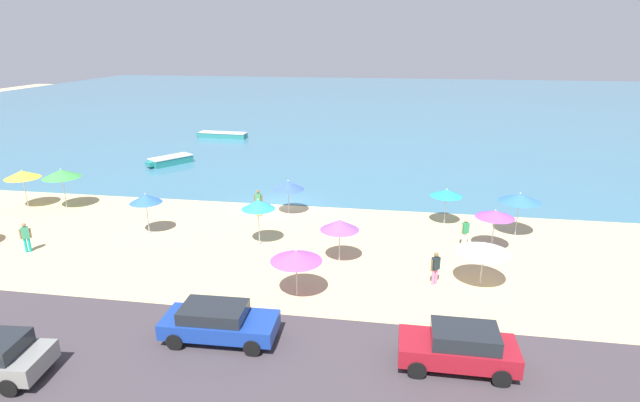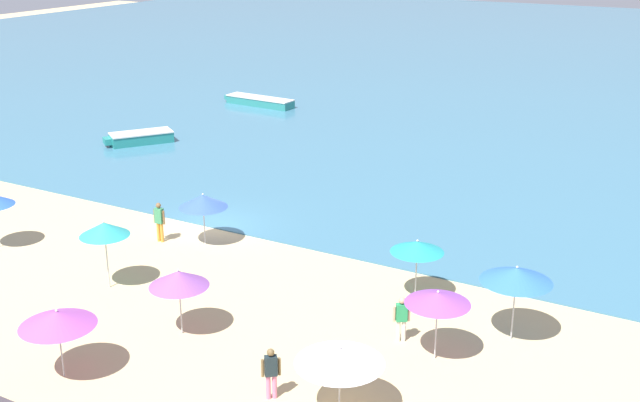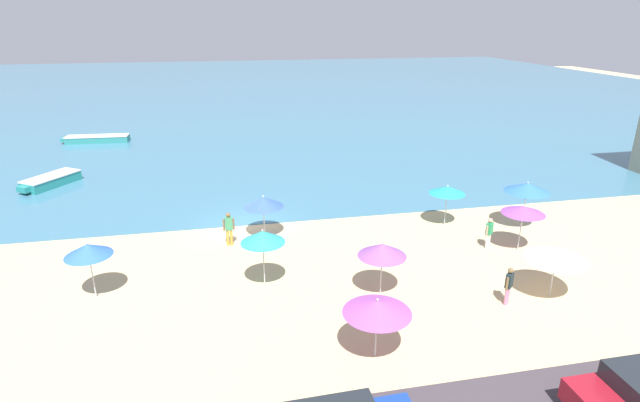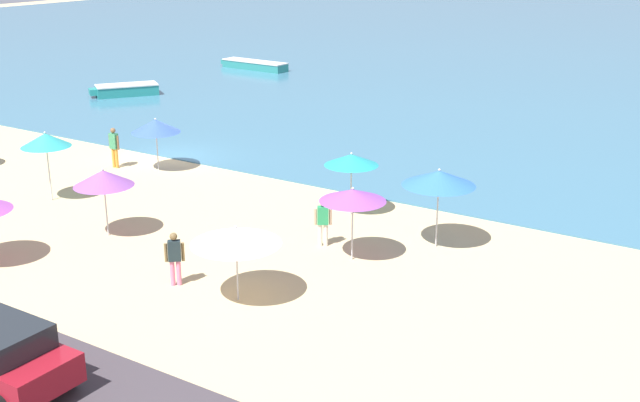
{
  "view_description": "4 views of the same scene",
  "coord_description": "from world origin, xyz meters",
  "px_view_note": "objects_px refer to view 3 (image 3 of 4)",
  "views": [
    {
      "loc": [
        7.77,
        -31.71,
        11.06
      ],
      "look_at": [
        3.5,
        -5.12,
        2.14
      ],
      "focal_mm": 28.0,
      "sensor_mm": 36.0,
      "label": 1
    },
    {
      "loc": [
        20.83,
        -26.85,
        13.05
      ],
      "look_at": [
        4.41,
        2.09,
        1.42
      ],
      "focal_mm": 45.0,
      "sensor_mm": 36.0,
      "label": 2
    },
    {
      "loc": [
        -1.04,
        -25.64,
        10.84
      ],
      "look_at": [
        4.34,
        0.86,
        0.81
      ],
      "focal_mm": 28.0,
      "sensor_mm": 36.0,
      "label": 3
    },
    {
      "loc": [
        24.78,
        -25.64,
        9.61
      ],
      "look_at": [
        11.01,
        -4.47,
        1.21
      ],
      "focal_mm": 45.0,
      "sensor_mm": 36.0,
      "label": 4
    }
  ],
  "objects_px": {
    "beach_umbrella_2": "(263,202)",
    "bather_2": "(509,284)",
    "bather_0": "(229,227)",
    "skiff_nearshore": "(51,181)",
    "beach_umbrella_5": "(447,190)",
    "bather_3": "(489,231)",
    "skiff_offshore": "(97,139)",
    "beach_umbrella_9": "(524,210)",
    "beach_umbrella_6": "(382,250)",
    "beach_umbrella_11": "(88,250)",
    "beach_umbrella_1": "(557,254)",
    "beach_umbrella_7": "(377,307)",
    "beach_umbrella_8": "(527,188)",
    "beach_umbrella_10": "(263,237)"
  },
  "relations": [
    {
      "from": "bather_2",
      "to": "skiff_nearshore",
      "type": "height_order",
      "value": "bather_2"
    },
    {
      "from": "beach_umbrella_9",
      "to": "beach_umbrella_1",
      "type": "bearing_deg",
      "value": -105.44
    },
    {
      "from": "beach_umbrella_6",
      "to": "beach_umbrella_9",
      "type": "bearing_deg",
      "value": 18.38
    },
    {
      "from": "skiff_offshore",
      "to": "bather_2",
      "type": "bearing_deg",
      "value": -55.83
    },
    {
      "from": "bather_0",
      "to": "skiff_offshore",
      "type": "bearing_deg",
      "value": 114.56
    },
    {
      "from": "beach_umbrella_11",
      "to": "skiff_nearshore",
      "type": "height_order",
      "value": "beach_umbrella_11"
    },
    {
      "from": "beach_umbrella_5",
      "to": "beach_umbrella_8",
      "type": "xyz_separation_m",
      "value": [
        3.96,
        -1.23,
        0.28
      ]
    },
    {
      "from": "beach_umbrella_11",
      "to": "bather_3",
      "type": "height_order",
      "value": "beach_umbrella_11"
    },
    {
      "from": "beach_umbrella_2",
      "to": "bather_2",
      "type": "bearing_deg",
      "value": -43.78
    },
    {
      "from": "beach_umbrella_1",
      "to": "bather_2",
      "type": "distance_m",
      "value": 2.34
    },
    {
      "from": "beach_umbrella_7",
      "to": "beach_umbrella_1",
      "type": "bearing_deg",
      "value": 15.66
    },
    {
      "from": "beach_umbrella_7",
      "to": "bather_3",
      "type": "distance_m",
      "value": 10.7
    },
    {
      "from": "beach_umbrella_6",
      "to": "beach_umbrella_10",
      "type": "bearing_deg",
      "value": 162.36
    },
    {
      "from": "beach_umbrella_9",
      "to": "beach_umbrella_2",
      "type": "bearing_deg",
      "value": 161.43
    },
    {
      "from": "bather_0",
      "to": "skiff_nearshore",
      "type": "xyz_separation_m",
      "value": [
        -11.59,
        11.82,
        -0.59
      ]
    },
    {
      "from": "beach_umbrella_8",
      "to": "beach_umbrella_6",
      "type": "bearing_deg",
      "value": -152.41
    },
    {
      "from": "beach_umbrella_5",
      "to": "bather_2",
      "type": "distance_m",
      "value": 8.22
    },
    {
      "from": "bather_0",
      "to": "beach_umbrella_11",
      "type": "bearing_deg",
      "value": -144.83
    },
    {
      "from": "bather_0",
      "to": "bather_3",
      "type": "height_order",
      "value": "bather_0"
    },
    {
      "from": "beach_umbrella_1",
      "to": "beach_umbrella_11",
      "type": "bearing_deg",
      "value": 168.85
    },
    {
      "from": "beach_umbrella_8",
      "to": "bather_3",
      "type": "relative_size",
      "value": 1.66
    },
    {
      "from": "skiff_nearshore",
      "to": "skiff_offshore",
      "type": "xyz_separation_m",
      "value": [
        0.43,
        12.62,
        -0.04
      ]
    },
    {
      "from": "beach_umbrella_1",
      "to": "beach_umbrella_7",
      "type": "relative_size",
      "value": 1.08
    },
    {
      "from": "beach_umbrella_1",
      "to": "beach_umbrella_9",
      "type": "relative_size",
      "value": 1.06
    },
    {
      "from": "beach_umbrella_9",
      "to": "bather_2",
      "type": "bearing_deg",
      "value": -126.46
    },
    {
      "from": "beach_umbrella_2",
      "to": "beach_umbrella_11",
      "type": "distance_m",
      "value": 8.74
    },
    {
      "from": "beach_umbrella_1",
      "to": "skiff_nearshore",
      "type": "height_order",
      "value": "beach_umbrella_1"
    },
    {
      "from": "bather_2",
      "to": "beach_umbrella_6",
      "type": "bearing_deg",
      "value": 159.38
    },
    {
      "from": "beach_umbrella_7",
      "to": "skiff_offshore",
      "type": "bearing_deg",
      "value": 114.62
    },
    {
      "from": "beach_umbrella_7",
      "to": "skiff_offshore",
      "type": "height_order",
      "value": "beach_umbrella_7"
    },
    {
      "from": "beach_umbrella_9",
      "to": "bather_0",
      "type": "bearing_deg",
      "value": 166.55
    },
    {
      "from": "bather_0",
      "to": "skiff_nearshore",
      "type": "bearing_deg",
      "value": 134.45
    },
    {
      "from": "bather_0",
      "to": "beach_umbrella_10",
      "type": "bearing_deg",
      "value": -73.69
    },
    {
      "from": "beach_umbrella_11",
      "to": "bather_0",
      "type": "distance_m",
      "value": 6.91
    },
    {
      "from": "beach_umbrella_7",
      "to": "beach_umbrella_8",
      "type": "bearing_deg",
      "value": 38.75
    },
    {
      "from": "beach_umbrella_1",
      "to": "skiff_offshore",
      "type": "xyz_separation_m",
      "value": [
        -23.96,
        31.98,
        -1.52
      ]
    },
    {
      "from": "beach_umbrella_2",
      "to": "beach_umbrella_11",
      "type": "height_order",
      "value": "beach_umbrella_11"
    },
    {
      "from": "beach_umbrella_2",
      "to": "beach_umbrella_10",
      "type": "distance_m",
      "value": 5.29
    },
    {
      "from": "beach_umbrella_6",
      "to": "bather_2",
      "type": "relative_size",
      "value": 1.46
    },
    {
      "from": "beach_umbrella_6",
      "to": "beach_umbrella_9",
      "type": "height_order",
      "value": "beach_umbrella_9"
    },
    {
      "from": "beach_umbrella_9",
      "to": "beach_umbrella_11",
      "type": "bearing_deg",
      "value": -178.28
    },
    {
      "from": "beach_umbrella_11",
      "to": "bather_0",
      "type": "bearing_deg",
      "value": 35.17
    },
    {
      "from": "beach_umbrella_6",
      "to": "beach_umbrella_8",
      "type": "height_order",
      "value": "beach_umbrella_8"
    },
    {
      "from": "beach_umbrella_8",
      "to": "beach_umbrella_10",
      "type": "xyz_separation_m",
      "value": [
        -14.37,
        -3.59,
        0.03
      ]
    },
    {
      "from": "beach_umbrella_8",
      "to": "skiff_nearshore",
      "type": "distance_m",
      "value": 30.17
    },
    {
      "from": "beach_umbrella_2",
      "to": "beach_umbrella_10",
      "type": "bearing_deg",
      "value": -95.48
    },
    {
      "from": "beach_umbrella_10",
      "to": "bather_3",
      "type": "relative_size",
      "value": 1.69
    },
    {
      "from": "beach_umbrella_10",
      "to": "bather_0",
      "type": "height_order",
      "value": "beach_umbrella_10"
    },
    {
      "from": "beach_umbrella_1",
      "to": "bather_0",
      "type": "xyz_separation_m",
      "value": [
        -12.8,
        7.55,
        -0.9
      ]
    },
    {
      "from": "beach_umbrella_2",
      "to": "beach_umbrella_5",
      "type": "height_order",
      "value": "beach_umbrella_5"
    }
  ]
}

